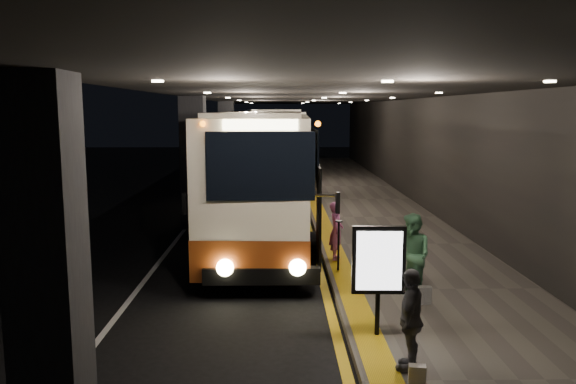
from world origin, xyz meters
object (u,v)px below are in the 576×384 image
object	(u,v)px
bag_polka	(423,295)
stanchion_post	(339,246)
passenger_waiting_green	(412,255)
coach_second	(269,149)
info_sign	(379,262)
coach_main	(267,180)
bag_plain	(417,376)
passenger_boarding	(336,231)
passenger_waiting_grey	(411,319)

from	to	relation	value
bag_polka	stanchion_post	xyz separation A→B (m)	(-1.43, 2.35, 0.42)
bag_polka	passenger_waiting_green	bearing A→B (deg)	103.37
coach_second	info_sign	size ratio (longest dim) A/B	6.54
coach_main	bag_polka	bearing A→B (deg)	-61.55
coach_second	bag_plain	size ratio (longest dim) A/B	41.94
passenger_waiting_green	bag_polka	distance (m)	0.85
passenger_waiting_green	bag_plain	distance (m)	3.95
coach_second	bag_polka	distance (m)	19.97
passenger_waiting_green	info_sign	distance (m)	2.33
passenger_waiting_green	bag_polka	size ratio (longest dim) A/B	4.72
bag_polka	coach_second	bearing A→B (deg)	99.64
passenger_boarding	info_sign	size ratio (longest dim) A/B	0.79
passenger_boarding	passenger_waiting_green	distance (m)	3.13
coach_second	passenger_waiting_grey	bearing A→B (deg)	-87.75
bag_plain	stanchion_post	bearing A→B (deg)	95.05
passenger_waiting_green	passenger_waiting_grey	world-z (taller)	passenger_waiting_green
coach_main	passenger_waiting_grey	world-z (taller)	coach_main
stanchion_post	passenger_waiting_grey	bearing A→B (deg)	-84.31
bag_polka	bag_plain	bearing A→B (deg)	-105.81
coach_main	bag_polka	distance (m)	7.44
passenger_waiting_green	coach_second	bearing A→B (deg)	165.21
coach_second	passenger_waiting_green	world-z (taller)	coach_second
passenger_waiting_grey	bag_polka	world-z (taller)	passenger_waiting_grey
bag_polka	bag_plain	distance (m)	3.43
bag_plain	info_sign	size ratio (longest dim) A/B	0.16
coach_second	passenger_boarding	xyz separation A→B (m)	(1.95, -16.27, -0.95)
bag_polka	bag_plain	world-z (taller)	bag_polka
passenger_boarding	passenger_waiting_green	world-z (taller)	passenger_waiting_green
coach_main	passenger_boarding	bearing A→B (deg)	-57.78
passenger_waiting_green	passenger_boarding	bearing A→B (deg)	179.48
stanchion_post	coach_main	bearing A→B (deg)	112.98
passenger_waiting_green	passenger_waiting_grey	xyz separation A→B (m)	(-0.80, -3.29, -0.09)
passenger_boarding	info_sign	bearing A→B (deg)	-169.00
coach_main	passenger_waiting_grey	bearing A→B (deg)	-73.88
coach_main	passenger_waiting_green	size ratio (longest dim) A/B	7.12
coach_second	passenger_waiting_green	bearing A→B (deg)	-84.36
passenger_waiting_green	info_sign	bearing A→B (deg)	-51.95
coach_second	stanchion_post	world-z (taller)	coach_second
coach_main	passenger_waiting_grey	distance (m)	9.65
coach_second	passenger_boarding	world-z (taller)	coach_second
passenger_waiting_green	passenger_waiting_grey	size ratio (longest dim) A/B	1.12
coach_main	bag_polka	xyz separation A→B (m)	(3.21, -6.54, -1.48)
passenger_waiting_green	bag_polka	world-z (taller)	passenger_waiting_green
coach_main	info_sign	xyz separation A→B (m)	(2.03, -8.07, -0.38)
passenger_waiting_grey	passenger_waiting_green	bearing A→B (deg)	-171.00
info_sign	stanchion_post	xyz separation A→B (m)	(-0.25, 3.88, -0.68)
bag_polka	bag_plain	size ratio (longest dim) A/B	1.23
coach_main	passenger_waiting_green	xyz separation A→B (m)	(3.09, -6.04, -0.81)
info_sign	coach_main	bearing A→B (deg)	105.56
coach_second	stanchion_post	xyz separation A→B (m)	(1.90, -17.28, -1.10)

